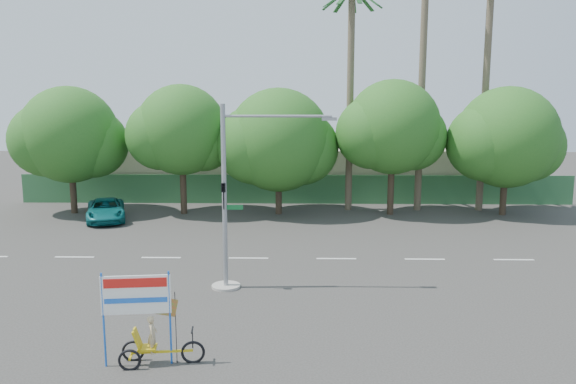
{
  "coord_description": "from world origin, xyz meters",
  "views": [
    {
      "loc": [
        0.34,
        -16.64,
        7.19
      ],
      "look_at": [
        -0.14,
        5.42,
        3.5
      ],
      "focal_mm": 35.0,
      "sensor_mm": 36.0,
      "label": 1
    }
  ],
  "objects": [
    {
      "name": "ground",
      "position": [
        0.0,
        0.0,
        0.0
      ],
      "size": [
        120.0,
        120.0,
        0.0
      ],
      "primitive_type": "plane",
      "color": "#33302D",
      "rests_on": "ground"
    },
    {
      "name": "fence",
      "position": [
        0.0,
        21.5,
        1.0
      ],
      "size": [
        38.0,
        0.08,
        2.0
      ],
      "primitive_type": "cube",
      "color": "#336B3D",
      "rests_on": "ground"
    },
    {
      "name": "building_left",
      "position": [
        -10.0,
        26.0,
        2.0
      ],
      "size": [
        12.0,
        8.0,
        4.0
      ],
      "primitive_type": "cube",
      "color": "#C1B899",
      "rests_on": "ground"
    },
    {
      "name": "building_right",
      "position": [
        8.0,
        26.0,
        1.8
      ],
      "size": [
        14.0,
        8.0,
        3.6
      ],
      "primitive_type": "cube",
      "color": "#C1B899",
      "rests_on": "ground"
    },
    {
      "name": "tree_far_left",
      "position": [
        -14.05,
        18.0,
        4.76
      ],
      "size": [
        7.14,
        6.0,
        7.96
      ],
      "color": "#473828",
      "rests_on": "ground"
    },
    {
      "name": "tree_left",
      "position": [
        -7.05,
        18.0,
        5.06
      ],
      "size": [
        6.66,
        5.6,
        8.07
      ],
      "color": "#473828",
      "rests_on": "ground"
    },
    {
      "name": "tree_center",
      "position": [
        -1.05,
        18.0,
        4.47
      ],
      "size": [
        7.62,
        6.4,
        7.85
      ],
      "color": "#473828",
      "rests_on": "ground"
    },
    {
      "name": "tree_right",
      "position": [
        5.95,
        18.0,
        5.24
      ],
      "size": [
        6.9,
        5.8,
        8.36
      ],
      "color": "#473828",
      "rests_on": "ground"
    },
    {
      "name": "tree_far_right",
      "position": [
        12.95,
        18.0,
        4.64
      ],
      "size": [
        7.38,
        6.2,
        7.94
      ],
      "color": "#473828",
      "rests_on": "ground"
    },
    {
      "name": "palm_tall",
      "position": [
        8.0,
        19.5,
        10.46
      ],
      "size": [
        3.73,
        3.79,
        17.45
      ],
      "color": "#70604C",
      "rests_on": "ground"
    },
    {
      "name": "palm_mid",
      "position": [
        12.0,
        19.5,
        9.4
      ],
      "size": [
        3.73,
        3.79,
        15.45
      ],
      "color": "#70604C",
      "rests_on": "ground"
    },
    {
      "name": "palm_short",
      "position": [
        3.5,
        19.5,
        8.86
      ],
      "size": [
        3.73,
        3.79,
        14.45
      ],
      "color": "#70604C",
      "rests_on": "ground"
    },
    {
      "name": "traffic_signal",
      "position": [
        -2.2,
        3.98,
        2.92
      ],
      "size": [
        4.72,
        1.1,
        7.0
      ],
      "color": "gray",
      "rests_on": "ground"
    },
    {
      "name": "trike_billboard",
      "position": [
        -3.79,
        -2.36,
        1.08
      ],
      "size": [
        2.71,
        0.76,
        2.67
      ],
      "rotation": [
        0.0,
        0.0,
        0.12
      ],
      "color": "black",
      "rests_on": "ground"
    },
    {
      "name": "pickup_truck",
      "position": [
        -11.21,
        15.81,
        0.64
      ],
      "size": [
        3.47,
        5.04,
        1.28
      ],
      "primitive_type": "imported",
      "rotation": [
        0.0,
        0.0,
        0.32
      ],
      "color": "#0F676A",
      "rests_on": "ground"
    }
  ]
}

